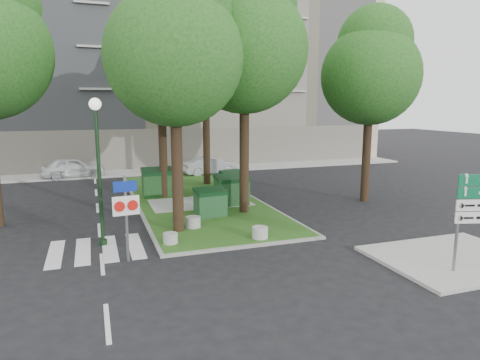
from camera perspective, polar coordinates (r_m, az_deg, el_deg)
name	(u,v)px	position (r m, az deg, el deg)	size (l,w,h in m)	color
ground	(234,249)	(15.46, -0.79, -9.13)	(120.00, 120.00, 0.00)	black
median_island	(196,200)	(23.00, -5.94, -2.61)	(6.00, 16.00, 0.12)	#194D16
median_kerb	(196,200)	(23.00, -5.94, -2.63)	(6.30, 16.30, 0.10)	gray
sidewalk_corner	(454,259)	(16.00, 26.64, -9.34)	(5.00, 4.00, 0.12)	#999993
building_sidewalk	(157,171)	(33.07, -11.01, 1.14)	(42.00, 3.00, 0.12)	#999993
zebra_crossing	(123,247)	(16.20, -15.37, -8.58)	(5.00, 3.00, 0.01)	silver
apartment_building	(141,71)	(40.23, -13.01, 13.97)	(41.00, 12.00, 16.00)	tan
tree_median_near_left	(176,43)	(16.87, -8.53, 17.56)	(5.20, 5.20, 10.53)	black
tree_median_near_right	(246,37)	(19.81, 0.79, 18.49)	(5.60, 5.60, 11.46)	black
tree_median_mid	(162,67)	(23.29, -10.37, 14.57)	(4.80, 4.80, 9.99)	black
tree_median_far	(206,50)	(27.01, -4.50, 16.92)	(5.80, 5.80, 11.93)	black
tree_street_right	(372,66)	(23.44, 17.16, 14.28)	(5.00, 5.00, 10.06)	black
dumpster_a	(158,182)	(23.86, -10.94, -0.31)	(1.67, 1.17, 1.55)	#0F3911
dumpster_b	(210,202)	(19.30, -3.97, -2.99)	(1.44, 1.07, 1.28)	#113B18
dumpster_c	(232,190)	(21.41, -1.12, -1.35)	(1.64, 1.16, 1.51)	#103714
dumpster_d	(232,181)	(24.81, -1.07, -0.12)	(1.48, 1.20, 1.20)	#15452A
bollard_left	(170,238)	(15.80, -9.26, -7.66)	(0.53, 0.53, 0.38)	#9D9C98
bollard_right	(260,232)	(16.20, 2.69, -7.00)	(0.60, 0.60, 0.43)	#A9A8A4
bollard_mid	(193,222)	(17.66, -6.28, -5.58)	(0.62, 0.62, 0.44)	#979792
litter_bin	(220,192)	(23.01, -2.62, -1.60)	(0.36, 0.36, 0.63)	yellow
street_lamp	(98,154)	(15.96, -18.41, 3.26)	(0.42, 0.42, 5.30)	black
traffic_sign_pole	(126,207)	(14.23, -14.98, -3.50)	(0.86, 0.14, 2.85)	slate
directional_sign	(480,207)	(14.49, 29.33, -3.19)	(1.43, 0.47, 2.96)	slate
car_white	(73,168)	(31.97, -21.37, 1.54)	(1.72, 4.28, 1.46)	silver
car_silver	(210,166)	(31.26, -4.02, 1.93)	(1.42, 4.08, 1.34)	#A6A8AE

